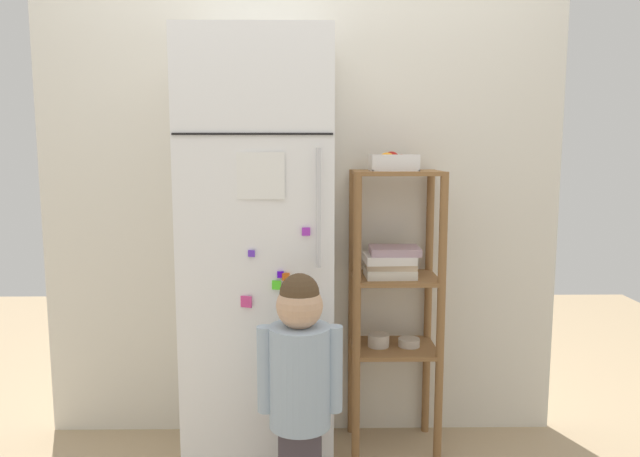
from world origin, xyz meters
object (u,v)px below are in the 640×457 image
Objects in this scene: refrigerator at (261,257)px; pantry_shelf_unit at (393,285)px; fruit_bin at (393,162)px; child_standing at (300,376)px.

refrigerator is 1.43× the size of pantry_shelf_unit.
refrigerator is 0.71m from fruit_bin.
refrigerator is 1.94× the size of child_standing.
child_standing is (0.17, -0.46, -0.34)m from refrigerator.
fruit_bin is (0.40, 0.57, 0.74)m from child_standing.
pantry_shelf_unit is (0.58, 0.12, -0.15)m from refrigerator.
fruit_bin is (-0.01, -0.00, 0.55)m from pantry_shelf_unit.
child_standing is 4.67× the size of fruit_bin.
refrigerator reaches higher than child_standing.
pantry_shelf_unit is at bearing 11.34° from refrigerator.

